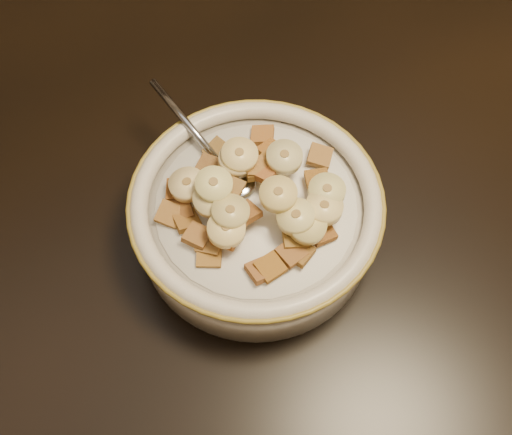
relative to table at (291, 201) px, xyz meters
name	(u,v)px	position (x,y,z in m)	size (l,w,h in m)	color
floor	(273,398)	(0.00, 0.00, -0.78)	(4.00, 4.50, 0.10)	#422816
table	(291,201)	(0.00, 0.00, 0.00)	(1.40, 0.90, 0.04)	black
chair	(64,9)	(-0.13, 0.61, -0.22)	(0.45, 0.45, 1.01)	black
cereal_bowl	(256,220)	(-0.05, -0.03, 0.05)	(0.21, 0.21, 0.05)	silver
milk	(256,206)	(-0.05, -0.03, 0.07)	(0.17, 0.17, 0.00)	white
spoon	(232,177)	(-0.06, 0.00, 0.07)	(0.04, 0.05, 0.01)	#8F95A4
cereal_square_0	(187,221)	(-0.11, -0.02, 0.08)	(0.02, 0.02, 0.01)	brown
cereal_square_1	(246,213)	(-0.06, -0.04, 0.09)	(0.02, 0.02, 0.01)	brown
cereal_square_2	(258,167)	(-0.04, -0.01, 0.09)	(0.02, 0.02, 0.01)	#9B662E
cereal_square_3	(271,151)	(-0.02, 0.01, 0.08)	(0.02, 0.02, 0.01)	#90591F
cereal_square_4	(264,172)	(-0.04, -0.01, 0.09)	(0.02, 0.02, 0.01)	brown
cereal_square_5	(261,270)	(-0.07, -0.09, 0.08)	(0.02, 0.02, 0.01)	brown
cereal_square_6	(262,135)	(-0.02, 0.03, 0.08)	(0.02, 0.02, 0.01)	brown
cereal_square_7	(269,163)	(-0.03, 0.00, 0.09)	(0.02, 0.02, 0.01)	brown
cereal_square_8	(256,170)	(-0.04, -0.01, 0.09)	(0.02, 0.02, 0.01)	brown
cereal_square_9	(214,177)	(-0.07, 0.00, 0.08)	(0.02, 0.02, 0.01)	brown
cereal_square_10	(322,232)	(-0.01, -0.08, 0.08)	(0.02, 0.02, 0.01)	#955B21
cereal_square_11	(270,267)	(-0.06, -0.09, 0.08)	(0.02, 0.02, 0.01)	brown
cereal_square_12	(277,166)	(-0.02, -0.01, 0.09)	(0.02, 0.02, 0.01)	brown
cereal_square_13	(230,188)	(-0.07, -0.02, 0.09)	(0.02, 0.02, 0.01)	brown
cereal_square_14	(226,237)	(-0.09, -0.06, 0.09)	(0.02, 0.02, 0.01)	brown
cereal_square_15	(314,227)	(-0.02, -0.07, 0.08)	(0.02, 0.02, 0.01)	brown
cereal_square_16	(295,237)	(-0.04, -0.08, 0.08)	(0.02, 0.02, 0.01)	olive
cereal_square_17	(238,217)	(-0.07, -0.05, 0.09)	(0.02, 0.02, 0.01)	brown
cereal_square_18	(178,190)	(-0.11, 0.01, 0.08)	(0.02, 0.02, 0.01)	brown
cereal_square_19	(209,167)	(-0.08, 0.02, 0.08)	(0.02, 0.02, 0.01)	brown
cereal_square_20	(318,180)	(0.01, -0.03, 0.08)	(0.02, 0.02, 0.01)	#965A1D
cereal_square_21	(198,236)	(-0.11, -0.04, 0.08)	(0.02, 0.02, 0.01)	brown
cereal_square_22	(169,214)	(-0.12, -0.01, 0.08)	(0.02, 0.02, 0.01)	brown
cereal_square_23	(180,210)	(-0.11, -0.01, 0.08)	(0.02, 0.02, 0.01)	brown
cereal_square_24	(228,230)	(-0.08, -0.05, 0.08)	(0.02, 0.02, 0.01)	#985A2D
cereal_square_25	(320,156)	(0.02, -0.01, 0.08)	(0.02, 0.02, 0.01)	brown
cereal_square_26	(209,256)	(-0.10, -0.06, 0.07)	(0.02, 0.02, 0.01)	#8D5E20
cereal_square_27	(218,151)	(-0.06, 0.03, 0.08)	(0.02, 0.02, 0.01)	brown
cereal_square_28	(210,242)	(-0.10, -0.05, 0.08)	(0.02, 0.02, 0.01)	#9C6631
cereal_square_29	(291,253)	(-0.04, -0.09, 0.08)	(0.02, 0.02, 0.01)	brown
cereal_square_30	(299,252)	(-0.04, -0.09, 0.08)	(0.02, 0.02, 0.01)	brown
banana_slice_0	(230,212)	(-0.08, -0.04, 0.10)	(0.03, 0.03, 0.01)	tan
banana_slice_1	(284,157)	(-0.02, -0.01, 0.10)	(0.03, 0.03, 0.01)	#D1BB82
banana_slice_2	(327,191)	(0.00, -0.05, 0.09)	(0.03, 0.03, 0.01)	#D5C676
banana_slice_3	(226,229)	(-0.09, -0.05, 0.09)	(0.03, 0.03, 0.01)	#F5CF75
banana_slice_4	(278,194)	(-0.04, -0.04, 0.10)	(0.03, 0.03, 0.01)	#F7DC7B
banana_slice_5	(240,155)	(-0.05, 0.00, 0.10)	(0.03, 0.03, 0.01)	#FFE698
banana_slice_6	(236,160)	(-0.05, 0.00, 0.10)	(0.03, 0.03, 0.01)	beige
banana_slice_7	(296,217)	(-0.03, -0.07, 0.10)	(0.03, 0.03, 0.01)	#CBC088
banana_slice_8	(214,185)	(-0.08, -0.02, 0.10)	(0.03, 0.03, 0.01)	#E7D97D
banana_slice_9	(212,199)	(-0.09, -0.02, 0.09)	(0.03, 0.03, 0.01)	#FFEB9F
banana_slice_10	(307,226)	(-0.02, -0.08, 0.09)	(0.03, 0.03, 0.01)	#DEC171
banana_slice_11	(324,208)	(-0.01, -0.07, 0.09)	(0.03, 0.03, 0.01)	#EDCF85
banana_slice_12	(187,185)	(-0.10, 0.00, 0.09)	(0.03, 0.03, 0.01)	#FDE19F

